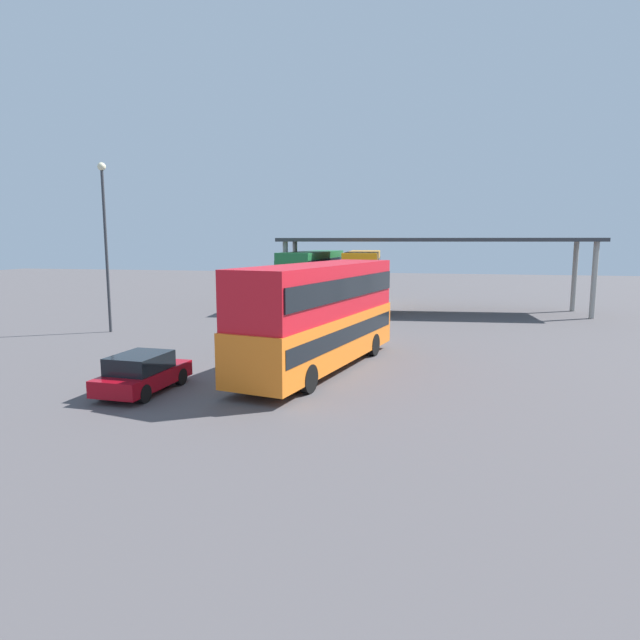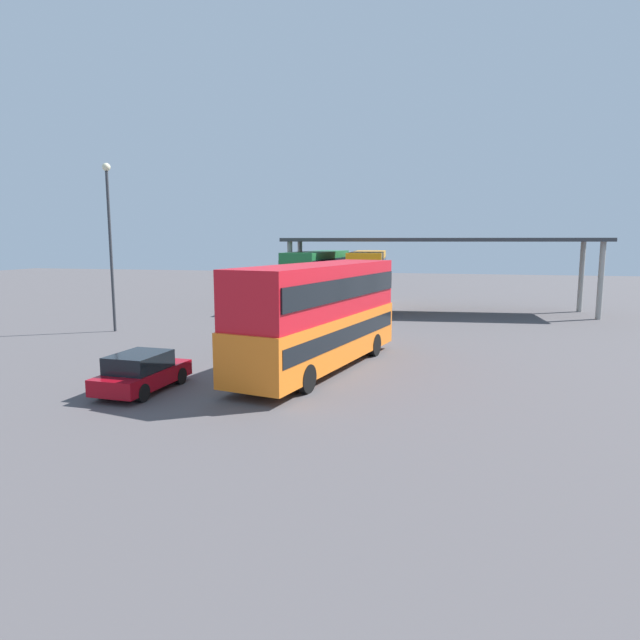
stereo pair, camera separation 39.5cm
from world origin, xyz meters
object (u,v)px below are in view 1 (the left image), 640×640
double_decker_main (320,312)px  lamppost_tall (105,230)px  double_decker_mid_row (363,277)px  parked_hatchback (142,373)px  double_decker_near_canopy (313,277)px

double_decker_main → lamppost_tall: bearing=77.4°
double_decker_mid_row → lamppost_tall: bearing=133.8°
parked_hatchback → double_decker_mid_row: 25.58m
parked_hatchback → lamppost_tall: bearing=40.6°
double_decker_main → parked_hatchback: 7.14m
double_decker_mid_row → lamppost_tall: size_ratio=1.25×
double_decker_main → lamppost_tall: lamppost_tall is taller
parked_hatchback → double_decker_near_canopy: bearing=2.5°
double_decker_near_canopy → double_decker_main: bearing=-163.7°
double_decker_main → double_decker_near_canopy: (-4.87, 19.80, 0.05)m
parked_hatchback → double_decker_main: bearing=-45.1°
parked_hatchback → lamppost_tall: (-8.38, 10.94, 5.08)m
double_decker_main → double_decker_near_canopy: size_ratio=0.99×
double_decker_main → double_decker_near_canopy: 20.39m
double_decker_main → parked_hatchback: bearing=144.0°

